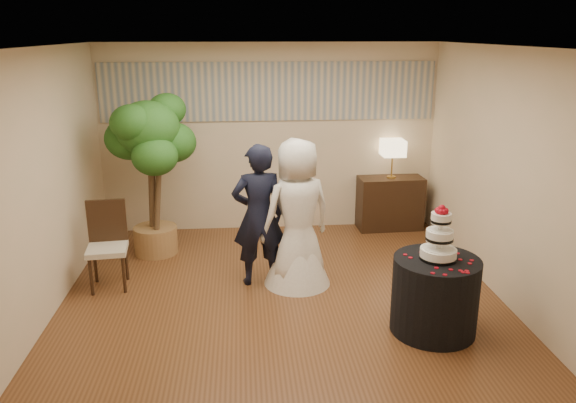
{
  "coord_description": "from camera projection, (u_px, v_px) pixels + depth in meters",
  "views": [
    {
      "loc": [
        -0.42,
        -5.81,
        2.95
      ],
      "look_at": [
        0.1,
        0.4,
        1.05
      ],
      "focal_mm": 35.0,
      "sensor_mm": 36.0,
      "label": 1
    }
  ],
  "objects": [
    {
      "name": "console",
      "position": [
        390.0,
        203.0,
        8.64
      ],
      "size": [
        1.0,
        0.48,
        0.81
      ],
      "primitive_type": "cube",
      "rotation": [
        0.0,
        0.0,
        0.05
      ],
      "color": "black",
      "rests_on": "floor"
    },
    {
      "name": "groom",
      "position": [
        258.0,
        215.0,
        6.63
      ],
      "size": [
        0.68,
        0.49,
        1.72
      ],
      "primitive_type": "imported",
      "rotation": [
        0.0,
        0.0,
        3.27
      ],
      "color": "black",
      "rests_on": "floor"
    },
    {
      "name": "wedding_cake",
      "position": [
        440.0,
        232.0,
        5.47
      ],
      "size": [
        0.36,
        0.36,
        0.56
      ],
      "primitive_type": null,
      "color": "white",
      "rests_on": "cake_table"
    },
    {
      "name": "bride",
      "position": [
        297.0,
        213.0,
        6.6
      ],
      "size": [
        1.11,
        1.07,
        1.79
      ],
      "primitive_type": "imported",
      "rotation": [
        0.0,
        0.0,
        3.53
      ],
      "color": "white",
      "rests_on": "floor"
    },
    {
      "name": "ceiling",
      "position": [
        281.0,
        47.0,
        5.62
      ],
      "size": [
        5.0,
        5.0,
        0.0
      ],
      "primitive_type": "cube",
      "color": "white",
      "rests_on": "wall_back"
    },
    {
      "name": "wall_back",
      "position": [
        270.0,
        139.0,
        8.41
      ],
      "size": [
        5.0,
        0.06,
        2.8
      ],
      "primitive_type": "cube",
      "color": "beige",
      "rests_on": "ground"
    },
    {
      "name": "wall_front",
      "position": [
        310.0,
        280.0,
        3.64
      ],
      "size": [
        5.0,
        0.06,
        2.8
      ],
      "primitive_type": "cube",
      "color": "beige",
      "rests_on": "ground"
    },
    {
      "name": "cake_table",
      "position": [
        435.0,
        295.0,
        5.66
      ],
      "size": [
        0.87,
        0.87,
        0.79
      ],
      "primitive_type": "cylinder",
      "rotation": [
        0.0,
        0.0,
        0.01
      ],
      "color": "black",
      "rests_on": "floor"
    },
    {
      "name": "ficus_tree",
      "position": [
        151.0,
        175.0,
        7.47
      ],
      "size": [
        1.24,
        1.24,
        2.21
      ],
      "primitive_type": null,
      "rotation": [
        0.0,
        0.0,
        2.94
      ],
      "color": "#275D1D",
      "rests_on": "floor"
    },
    {
      "name": "floor",
      "position": [
        282.0,
        299.0,
        6.44
      ],
      "size": [
        5.0,
        5.0,
        0.0
      ],
      "primitive_type": "cube",
      "color": "brown",
      "rests_on": "ground"
    },
    {
      "name": "wall_left",
      "position": [
        42.0,
        187.0,
        5.83
      ],
      "size": [
        0.06,
        5.0,
        2.8
      ],
      "primitive_type": "cube",
      "color": "beige",
      "rests_on": "ground"
    },
    {
      "name": "wall_right",
      "position": [
        506.0,
        177.0,
        6.23
      ],
      "size": [
        0.06,
        5.0,
        2.8
      ],
      "primitive_type": "cube",
      "color": "beige",
      "rests_on": "ground"
    },
    {
      "name": "side_chair",
      "position": [
        107.0,
        247.0,
        6.59
      ],
      "size": [
        0.52,
        0.54,
        1.04
      ],
      "primitive_type": null,
      "rotation": [
        0.0,
        0.0,
        0.11
      ],
      "color": "black",
      "rests_on": "floor"
    },
    {
      "name": "mural_border",
      "position": [
        269.0,
        92.0,
        8.19
      ],
      "size": [
        4.9,
        0.02,
        0.85
      ],
      "primitive_type": "cube",
      "color": "#9E9C93",
      "rests_on": "wall_back"
    },
    {
      "name": "table_lamp",
      "position": [
        392.0,
        159.0,
        8.44
      ],
      "size": [
        0.33,
        0.33,
        0.58
      ],
      "primitive_type": null,
      "color": "beige",
      "rests_on": "console"
    }
  ]
}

